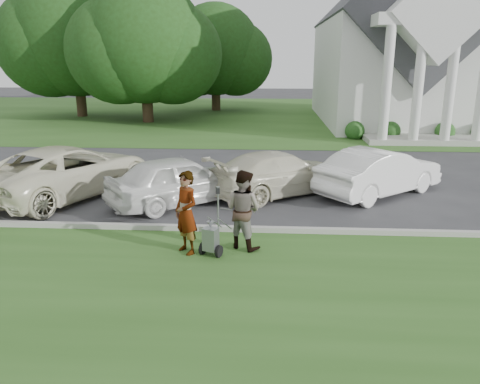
# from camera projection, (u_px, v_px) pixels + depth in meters

# --- Properties ---
(ground) EXTENTS (120.00, 120.00, 0.00)m
(ground) POSITION_uv_depth(u_px,v_px,m) (243.00, 240.00, 11.90)
(ground) COLOR #333335
(ground) RESTS_ON ground
(grass_strip) EXTENTS (80.00, 7.00, 0.01)m
(grass_strip) POSITION_uv_depth(u_px,v_px,m) (234.00, 297.00, 9.02)
(grass_strip) COLOR #2C541C
(grass_strip) RESTS_ON ground
(church_lawn) EXTENTS (80.00, 30.00, 0.01)m
(church_lawn) POSITION_uv_depth(u_px,v_px,m) (261.00, 115.00, 37.79)
(church_lawn) COLOR #2C541C
(church_lawn) RESTS_ON ground
(curb) EXTENTS (80.00, 0.18, 0.15)m
(curb) POSITION_uv_depth(u_px,v_px,m) (244.00, 229.00, 12.41)
(curb) COLOR #9E9E93
(curb) RESTS_ON ground
(church) EXTENTS (9.19, 19.00, 24.10)m
(church) POSITION_uv_depth(u_px,v_px,m) (393.00, 35.00, 31.89)
(church) COLOR white
(church) RESTS_ON ground
(tree_left) EXTENTS (10.63, 8.40, 9.71)m
(tree_left) POSITION_uv_depth(u_px,v_px,m) (144.00, 47.00, 32.04)
(tree_left) COLOR #332316
(tree_left) RESTS_ON ground
(tree_far) EXTENTS (11.64, 9.20, 10.73)m
(tree_far) POSITION_uv_depth(u_px,v_px,m) (75.00, 40.00, 35.11)
(tree_far) COLOR #332316
(tree_far) RESTS_ON ground
(tree_back) EXTENTS (9.61, 7.60, 8.89)m
(tree_back) POSITION_uv_depth(u_px,v_px,m) (215.00, 54.00, 39.58)
(tree_back) COLOR #332316
(tree_back) RESTS_ON ground
(striping_cart) EXTENTS (0.74, 1.06, 0.92)m
(striping_cart) POSITION_uv_depth(u_px,v_px,m) (211.00, 240.00, 10.83)
(striping_cart) COLOR black
(striping_cart) RESTS_ON ground
(person_left) EXTENTS (0.84, 0.85, 1.97)m
(person_left) POSITION_uv_depth(u_px,v_px,m) (186.00, 213.00, 10.84)
(person_left) COLOR #999999
(person_left) RESTS_ON ground
(person_right) EXTENTS (1.18, 1.11, 1.92)m
(person_right) POSITION_uv_depth(u_px,v_px,m) (243.00, 210.00, 11.15)
(person_right) COLOR #999999
(person_right) RESTS_ON ground
(parking_meter_near) EXTENTS (0.10, 0.09, 1.32)m
(parking_meter_near) POSITION_uv_depth(u_px,v_px,m) (218.00, 205.00, 11.94)
(parking_meter_near) COLOR gray
(parking_meter_near) RESTS_ON ground
(car_a) EXTENTS (5.12, 6.65, 1.68)m
(car_a) POSITION_uv_depth(u_px,v_px,m) (68.00, 171.00, 15.53)
(car_a) COLOR beige
(car_a) RESTS_ON ground
(car_b) EXTENTS (4.72, 4.27, 1.56)m
(car_b) POSITION_uv_depth(u_px,v_px,m) (180.00, 180.00, 14.59)
(car_b) COLOR white
(car_b) RESTS_ON ground
(car_c) EXTENTS (5.23, 4.57, 1.45)m
(car_c) POSITION_uv_depth(u_px,v_px,m) (279.00, 173.00, 15.71)
(car_c) COLOR beige
(car_c) RESTS_ON ground
(car_d) EXTENTS (4.73, 4.30, 1.57)m
(car_d) POSITION_uv_depth(u_px,v_px,m) (380.00, 172.00, 15.61)
(car_d) COLOR white
(car_d) RESTS_ON ground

